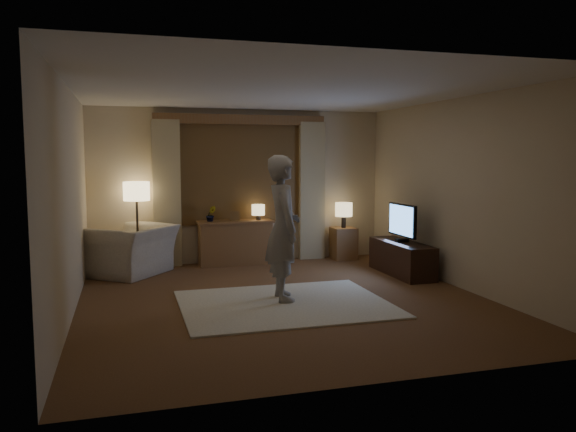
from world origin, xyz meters
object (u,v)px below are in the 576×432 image
object	(u,v)px
tv_stand	(402,258)
side_table	(343,243)
sideboard	(235,244)
person	(283,228)
armchair	(133,250)

from	to	relation	value
tv_stand	side_table	bearing A→B (deg)	104.36
sideboard	person	size ratio (longest dim) A/B	0.67
side_table	person	bearing A→B (deg)	-125.95
sideboard	armchair	world-z (taller)	armchair
sideboard	person	distance (m)	2.60
tv_stand	armchair	bearing A→B (deg)	164.00
sideboard	armchair	bearing A→B (deg)	-167.34
side_table	tv_stand	distance (m)	1.51
sideboard	side_table	xyz separation A→B (m)	(1.93, -0.05, -0.07)
tv_stand	person	distance (m)	2.50
armchair	side_table	bearing A→B (deg)	133.04
side_table	tv_stand	world-z (taller)	side_table
sideboard	person	world-z (taller)	person
armchair	tv_stand	world-z (taller)	armchair
person	armchair	bearing A→B (deg)	42.68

